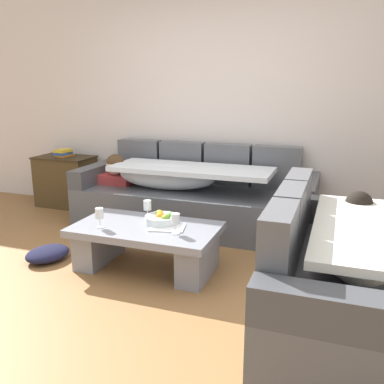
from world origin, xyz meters
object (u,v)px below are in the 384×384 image
at_px(fruit_bowl, 162,219).
at_px(crumpled_garment, 48,254).
at_px(side_cabinet, 66,181).
at_px(book_stack_on_cabinet, 64,153).
at_px(wine_glass_near_left, 99,214).
at_px(wine_glass_near_right, 176,220).
at_px(open_magazine, 167,228).
at_px(couch_near_window, 344,275).
at_px(coffee_table, 146,242).
at_px(wine_glass_far_back, 147,206).
at_px(couch_along_wall, 190,197).

height_order(fruit_bowl, crumpled_garment, fruit_bowl).
distance_m(side_cabinet, book_stack_on_cabinet, 0.37).
height_order(wine_glass_near_left, wine_glass_near_right, same).
xyz_separation_m(wine_glass_near_left, open_magazine, (0.52, 0.17, -0.11)).
bearing_deg(side_cabinet, crumpled_garment, -59.33).
bearing_deg(crumpled_garment, couch_near_window, -4.17).
bearing_deg(crumpled_garment, coffee_table, 9.00).
bearing_deg(wine_glass_far_back, coffee_table, -68.75).
height_order(wine_glass_near_left, book_stack_on_cabinet, book_stack_on_cabinet).
bearing_deg(couch_along_wall, side_cabinet, 172.85).
relative_size(couch_near_window, wine_glass_far_back, 10.99).
bearing_deg(wine_glass_near_left, book_stack_on_cabinet, 133.65).
xyz_separation_m(couch_near_window, crumpled_garment, (-2.46, 0.18, -0.27)).
relative_size(fruit_bowl, wine_glass_near_left, 1.69).
distance_m(couch_along_wall, crumpled_garment, 1.60).
height_order(open_magazine, book_stack_on_cabinet, book_stack_on_cabinet).
xyz_separation_m(fruit_bowl, open_magazine, (0.09, -0.09, -0.04)).
height_order(fruit_bowl, wine_glass_near_right, wine_glass_near_right).
height_order(couch_along_wall, couch_near_window, same).
distance_m(couch_near_window, book_stack_on_cabinet, 3.81).
distance_m(couch_near_window, wine_glass_near_left, 1.90).
distance_m(wine_glass_near_left, book_stack_on_cabinet, 2.16).
relative_size(couch_along_wall, wine_glass_near_right, 15.41).
xyz_separation_m(coffee_table, crumpled_garment, (-0.91, -0.14, -0.18)).
bearing_deg(fruit_bowl, couch_along_wall, 97.43).
height_order(couch_along_wall, wine_glass_near_left, couch_along_wall).
bearing_deg(coffee_table, side_cabinet, 142.52).
bearing_deg(wine_glass_near_left, open_magazine, 18.44).
bearing_deg(fruit_bowl, side_cabinet, 146.05).
height_order(coffee_table, crumpled_garment, coffee_table).
bearing_deg(open_magazine, couch_along_wall, 88.50).
distance_m(couch_along_wall, side_cabinet, 1.80).
relative_size(wine_glass_near_right, open_magazine, 0.59).
bearing_deg(coffee_table, crumpled_garment, -171.00).
xyz_separation_m(couch_near_window, wine_glass_near_left, (-1.89, 0.16, 0.16)).
relative_size(wine_glass_near_left, book_stack_on_cabinet, 0.70).
xyz_separation_m(open_magazine, book_stack_on_cabinet, (-2.01, 1.38, 0.30)).
bearing_deg(side_cabinet, open_magazine, -34.62).
relative_size(book_stack_on_cabinet, crumpled_garment, 0.59).
height_order(wine_glass_far_back, side_cabinet, side_cabinet).
bearing_deg(wine_glass_near_right, fruit_bowl, 136.10).
bearing_deg(book_stack_on_cabinet, couch_along_wall, -7.03).
bearing_deg(couch_near_window, fruit_bowl, 73.72).
bearing_deg(couch_near_window, wine_glass_near_right, 79.53).
xyz_separation_m(couch_near_window, open_magazine, (-1.37, 0.33, 0.05)).
distance_m(fruit_bowl, book_stack_on_cabinet, 2.33).
xyz_separation_m(open_magazine, crumpled_garment, (-1.10, -0.15, -0.33)).
bearing_deg(couch_near_window, book_stack_on_cabinet, 63.06).
relative_size(wine_glass_near_left, open_magazine, 0.59).
xyz_separation_m(coffee_table, wine_glass_near_right, (0.30, -0.09, 0.26)).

